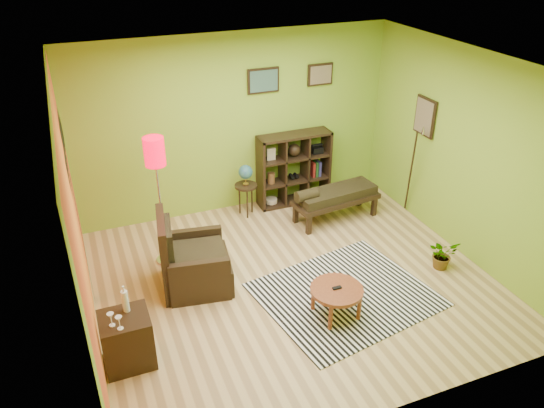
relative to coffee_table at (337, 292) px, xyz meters
name	(u,v)px	position (x,y,z in m)	size (l,w,h in m)	color
ground	(293,281)	(-0.21, 0.80, -0.33)	(5.00, 5.00, 0.00)	tan
room_shell	(288,155)	(-0.30, 0.81, 1.47)	(5.04, 4.54, 2.82)	#88B32F
zebra_rug	(345,294)	(0.29, 0.28, -0.33)	(2.04, 1.73, 0.01)	white
coffee_table	(337,292)	(0.00, 0.00, 0.00)	(0.63, 0.63, 0.41)	brown
armchair	(191,265)	(-1.45, 1.21, -0.02)	(0.97, 0.97, 1.03)	black
side_cabinet	(127,340)	(-2.40, 0.13, -0.02)	(0.51, 0.47, 0.92)	black
floor_lamp	(156,163)	(-1.65, 1.89, 1.14)	(0.27, 0.27, 1.82)	silver
globe_table	(246,178)	(-0.18, 2.70, 0.32)	(0.35, 0.35, 0.86)	black
cube_shelf	(295,169)	(0.71, 2.83, 0.27)	(1.20, 0.35, 1.20)	black
bench	(334,196)	(1.03, 2.05, 0.07)	(1.43, 0.64, 0.64)	black
potted_plant	(442,257)	(1.80, 0.34, -0.17)	(0.38, 0.42, 0.33)	#26661E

